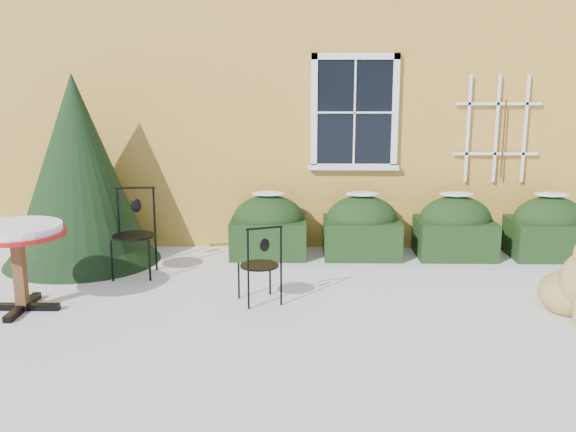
{
  "coord_description": "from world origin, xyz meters",
  "views": [
    {
      "loc": [
        0.14,
        -6.18,
        2.45
      ],
      "look_at": [
        0.0,
        1.0,
        0.9
      ],
      "focal_mm": 40.0,
      "sensor_mm": 36.0,
      "label": 1
    }
  ],
  "objects_px": {
    "patio_chair_near": "(261,264)",
    "evergreen_shrub": "(79,188)",
    "patio_chair_far": "(134,232)",
    "bistro_table": "(17,239)"
  },
  "relations": [
    {
      "from": "bistro_table",
      "to": "patio_chair_far",
      "type": "distance_m",
      "value": 1.6
    },
    {
      "from": "patio_chair_near",
      "to": "patio_chair_far",
      "type": "xyz_separation_m",
      "value": [
        -1.65,
        1.03,
        0.1
      ]
    },
    {
      "from": "evergreen_shrub",
      "to": "patio_chair_near",
      "type": "xyz_separation_m",
      "value": [
        2.53,
        -1.62,
        -0.57
      ]
    },
    {
      "from": "evergreen_shrub",
      "to": "patio_chair_near",
      "type": "height_order",
      "value": "evergreen_shrub"
    },
    {
      "from": "patio_chair_near",
      "to": "patio_chair_far",
      "type": "bearing_deg",
      "value": -53.53
    },
    {
      "from": "bistro_table",
      "to": "patio_chair_far",
      "type": "bearing_deg",
      "value": 55.41
    },
    {
      "from": "patio_chair_near",
      "to": "evergreen_shrub",
      "type": "bearing_deg",
      "value": -54.37
    },
    {
      "from": "evergreen_shrub",
      "to": "patio_chair_near",
      "type": "distance_m",
      "value": 3.06
    },
    {
      "from": "bistro_table",
      "to": "patio_chair_far",
      "type": "relative_size",
      "value": 0.92
    },
    {
      "from": "evergreen_shrub",
      "to": "bistro_table",
      "type": "bearing_deg",
      "value": -90.84
    }
  ]
}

